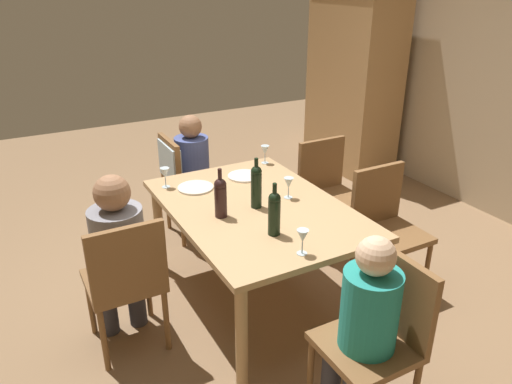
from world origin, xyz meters
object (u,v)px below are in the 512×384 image
chair_left_end (179,174)px  wine_glass_centre (303,237)px  wine_bottle_dark_red (221,196)px  chair_far_left (328,187)px  wine_bottle_short_olive (274,212)px  wine_glass_far (165,174)px  wine_glass_near_right (289,184)px  dinner_plate_guest_left (244,176)px  person_woman_host (364,321)px  wine_glass_near_left (265,151)px  chair_right_end (380,330)px  dinner_plate_host (196,188)px  person_man_guest (119,250)px  chair_near (126,277)px  armoire_cabinet (354,76)px  chair_far_right (385,221)px  person_man_bearded (195,166)px  wine_bottle_tall_green (256,185)px  dining_table (256,217)px

chair_left_end → wine_glass_centre: 1.84m
chair_left_end → wine_bottle_dark_red: bearing=-7.0°
chair_far_left → wine_bottle_short_olive: wine_bottle_short_olive is taller
chair_far_left → wine_glass_far: chair_far_left is taller
wine_glass_near_right → dinner_plate_guest_left: (-0.48, -0.09, -0.10)m
wine_bottle_short_olive → wine_glass_far: bearing=-160.9°
wine_glass_far → person_woman_host: bearing=13.0°
wine_bottle_short_olive → wine_glass_near_left: size_ratio=2.20×
chair_right_end → dinner_plate_host: (-1.62, -0.33, 0.23)m
person_man_guest → wine_glass_centre: bearing=-38.7°
wine_bottle_dark_red → wine_glass_centre: 0.66m
chair_near → wine_bottle_short_olive: wine_bottle_short_olive is taller
wine_glass_near_right → chair_left_end: bearing=-161.7°
armoire_cabinet → chair_right_end: bearing=-36.0°
chair_far_right → wine_bottle_dark_red: size_ratio=2.83×
chair_far_right → chair_far_left: size_ratio=1.00×
chair_near → dinner_plate_host: size_ratio=3.57×
chair_near → wine_bottle_dark_red: wine_bottle_dark_red is taller
person_man_bearded → wine_bottle_tall_green: size_ratio=3.20×
chair_left_end → dinner_plate_guest_left: 0.75m
chair_near → wine_bottle_short_olive: size_ratio=2.81×
chair_right_end → wine_glass_far: size_ratio=6.17×
person_woman_host → chair_near: bearing=39.9°
person_woman_host → wine_glass_far: (-1.74, -0.40, 0.23)m
dinner_plate_guest_left → person_man_guest: bearing=-66.9°
chair_far_right → person_man_bearded: person_man_bearded is taller
dining_table → wine_glass_far: 0.75m
dinner_plate_host → dinner_plate_guest_left: 0.41m
chair_far_right → wine_bottle_tall_green: bearing=-14.9°
dining_table → wine_bottle_short_olive: (0.39, -0.09, 0.23)m
person_man_guest → dinner_plate_guest_left: (-0.46, 1.08, 0.10)m
chair_far_right → chair_right_end: bearing=47.0°
chair_left_end → chair_far_right: same height
chair_left_end → wine_glass_near_right: size_ratio=6.17×
person_man_bearded → dinner_plate_guest_left: (0.67, 0.14, 0.12)m
armoire_cabinet → person_man_bearded: (0.72, -2.27, -0.46)m
wine_bottle_dark_red → wine_glass_centre: wine_bottle_dark_red is taller
chair_left_end → wine_glass_near_left: (0.49, 0.57, 0.27)m
dinner_plate_guest_left → chair_far_right: bearing=45.4°
person_woman_host → wine_bottle_short_olive: bearing=4.8°
wine_bottle_dark_red → wine_glass_far: 0.63m
dining_table → chair_near: bearing=-84.6°
chair_far_right → dinner_plate_host: bearing=-31.7°
wine_bottle_short_olive → wine_glass_near_right: wine_bottle_short_olive is taller
armoire_cabinet → person_woman_host: bearing=-37.3°
wine_glass_far → wine_glass_near_right: bearing=49.8°
chair_left_end → armoire_cabinet: bearing=106.6°
armoire_cabinet → wine_glass_centre: armoire_cabinet is taller
person_man_guest → wine_glass_near_left: size_ratio=7.74×
chair_near → wine_glass_near_right: 1.23m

